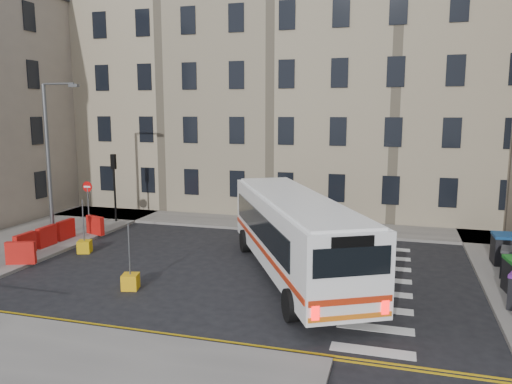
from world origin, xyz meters
The scene contains 13 objects.
ground centered at (0.00, 0.00, 0.00)m, with size 120.00×120.00×0.00m, color black.
pavement_north centered at (-6.00, 8.60, 0.07)m, with size 36.00×3.20×0.15m, color slate.
pavement_east centered at (9.00, 4.00, 0.07)m, with size 2.40×26.00×0.15m, color slate.
pavement_west centered at (-14.00, 1.00, 0.07)m, with size 6.00×22.00×0.15m, color slate.
terrace_north centered at (-7.00, 15.50, 8.62)m, with size 38.30×10.80×17.20m.
traffic_light_nw centered at (-12.00, 6.50, 2.87)m, with size 0.28×0.22×4.10m.
streetlamp centered at (-13.00, 2.00, 4.34)m, with size 0.50×0.22×8.14m.
no_entry_north centered at (-12.50, 4.50, 2.08)m, with size 0.60×0.08×3.00m.
roadworks_barriers centered at (-11.84, 0.50, 0.65)m, with size 1.66×6.26×1.00m.
bus centered at (0.50, -0.20, 1.90)m, with size 8.03×11.96×3.29m.
wheelie_bin_e centered at (9.12, 3.64, 0.82)m, with size 1.07×1.22×1.33m.
bollard_yellow centered at (-10.00, 0.46, 0.30)m, with size 0.60×0.60×0.60m, color #D5A10B.
bollard_chevron centered at (-5.26, -3.42, 0.30)m, with size 0.60×0.60×0.60m, color #E7A50D.
Camera 1 is at (4.50, -19.75, 6.79)m, focal length 35.00 mm.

